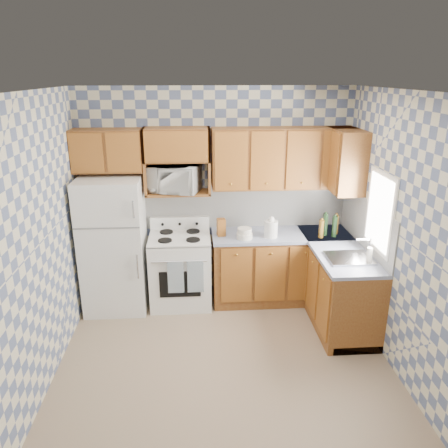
# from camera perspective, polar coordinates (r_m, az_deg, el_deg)

# --- Properties ---
(floor) EXTENTS (3.40, 3.40, 0.00)m
(floor) POSITION_cam_1_polar(r_m,az_deg,el_deg) (4.77, 0.02, -17.40)
(floor) COLOR #8E765C
(floor) RESTS_ON ground
(back_wall) EXTENTS (3.40, 0.02, 2.70)m
(back_wall) POSITION_cam_1_polar(r_m,az_deg,el_deg) (5.63, -1.11, 3.79)
(back_wall) COLOR slate
(back_wall) RESTS_ON ground
(right_wall) EXTENTS (0.02, 3.20, 2.70)m
(right_wall) POSITION_cam_1_polar(r_m,az_deg,el_deg) (4.55, 21.91, -1.44)
(right_wall) COLOR slate
(right_wall) RESTS_ON ground
(backsplash_back) EXTENTS (2.60, 0.02, 0.56)m
(backsplash_back) POSITION_cam_1_polar(r_m,az_deg,el_deg) (5.70, 2.93, 2.38)
(backsplash_back) COLOR white
(backsplash_back) RESTS_ON back_wall
(backsplash_right) EXTENTS (0.02, 1.60, 0.56)m
(backsplash_right) POSITION_cam_1_polar(r_m,az_deg,el_deg) (5.28, 18.00, 0.07)
(backsplash_right) COLOR white
(backsplash_right) RESTS_ON right_wall
(refrigerator) EXTENTS (0.75, 0.70, 1.68)m
(refrigerator) POSITION_cam_1_polar(r_m,az_deg,el_deg) (5.55, -14.17, -2.62)
(refrigerator) COLOR silver
(refrigerator) RESTS_ON floor
(stove_body) EXTENTS (0.76, 0.65, 0.90)m
(stove_body) POSITION_cam_1_polar(r_m,az_deg,el_deg) (5.64, -5.68, -6.06)
(stove_body) COLOR silver
(stove_body) RESTS_ON floor
(cooktop) EXTENTS (0.76, 0.65, 0.02)m
(cooktop) POSITION_cam_1_polar(r_m,az_deg,el_deg) (5.46, -5.84, -1.74)
(cooktop) COLOR silver
(cooktop) RESTS_ON stove_body
(backguard) EXTENTS (0.76, 0.08, 0.17)m
(backguard) POSITION_cam_1_polar(r_m,az_deg,el_deg) (5.68, -5.79, 0.15)
(backguard) COLOR silver
(backguard) RESTS_ON cooktop
(dish_towel_left) EXTENTS (0.19, 0.02, 0.41)m
(dish_towel_left) POSITION_cam_1_polar(r_m,az_deg,el_deg) (5.29, -6.32, -6.92)
(dish_towel_left) COLOR navy
(dish_towel_left) RESTS_ON stove_body
(dish_towel_right) EXTENTS (0.19, 0.02, 0.41)m
(dish_towel_right) POSITION_cam_1_polar(r_m,az_deg,el_deg) (5.29, -3.76, -6.87)
(dish_towel_right) COLOR navy
(dish_towel_right) RESTS_ON stove_body
(base_cabinets_back) EXTENTS (1.75, 0.60, 0.88)m
(base_cabinets_back) POSITION_cam_1_polar(r_m,az_deg,el_deg) (5.76, 7.37, -5.65)
(base_cabinets_back) COLOR #632F15
(base_cabinets_back) RESTS_ON floor
(base_cabinets_right) EXTENTS (0.60, 1.60, 0.88)m
(base_cabinets_right) POSITION_cam_1_polar(r_m,az_deg,el_deg) (5.47, 14.34, -7.54)
(base_cabinets_right) COLOR #632F15
(base_cabinets_right) RESTS_ON floor
(countertop_back) EXTENTS (1.77, 0.63, 0.04)m
(countertop_back) POSITION_cam_1_polar(r_m,az_deg,el_deg) (5.58, 7.57, -1.38)
(countertop_back) COLOR slate
(countertop_back) RESTS_ON base_cabinets_back
(countertop_right) EXTENTS (0.63, 1.60, 0.04)m
(countertop_right) POSITION_cam_1_polar(r_m,az_deg,el_deg) (5.28, 14.70, -3.08)
(countertop_right) COLOR slate
(countertop_right) RESTS_ON base_cabinets_right
(upper_cabinets_back) EXTENTS (1.75, 0.33, 0.74)m
(upper_cabinets_back) POSITION_cam_1_polar(r_m,az_deg,el_deg) (5.46, 7.72, 8.52)
(upper_cabinets_back) COLOR #632F15
(upper_cabinets_back) RESTS_ON back_wall
(upper_cabinets_fridge) EXTENTS (0.82, 0.33, 0.50)m
(upper_cabinets_fridge) POSITION_cam_1_polar(r_m,az_deg,el_deg) (5.43, -14.97, 9.27)
(upper_cabinets_fridge) COLOR #632F15
(upper_cabinets_fridge) RESTS_ON back_wall
(upper_cabinets_right) EXTENTS (0.33, 0.70, 0.74)m
(upper_cabinets_right) POSITION_cam_1_polar(r_m,az_deg,el_deg) (5.47, 15.48, 8.03)
(upper_cabinets_right) COLOR #632F15
(upper_cabinets_right) RESTS_ON right_wall
(microwave_shelf) EXTENTS (0.80, 0.33, 0.03)m
(microwave_shelf) POSITION_cam_1_polar(r_m,az_deg,el_deg) (5.45, -5.98, 4.08)
(microwave_shelf) COLOR #632F15
(microwave_shelf) RESTS_ON back_wall
(microwave) EXTENTS (0.68, 0.55, 0.33)m
(microwave) POSITION_cam_1_polar(r_m,az_deg,el_deg) (5.41, -6.47, 5.92)
(microwave) COLOR silver
(microwave) RESTS_ON microwave_shelf
(sink) EXTENTS (0.48, 0.40, 0.03)m
(sink) POSITION_cam_1_polar(r_m,az_deg,el_deg) (4.97, 16.01, -4.32)
(sink) COLOR #B7B7BC
(sink) RESTS_ON countertop_right
(window) EXTENTS (0.02, 0.66, 0.86)m
(window) POSITION_cam_1_polar(r_m,az_deg,el_deg) (4.90, 19.71, 1.49)
(window) COLOR white
(window) RESTS_ON right_wall
(bottle_0) EXTENTS (0.06, 0.06, 0.28)m
(bottle_0) POSITION_cam_1_polar(r_m,az_deg,el_deg) (5.56, 13.07, -0.06)
(bottle_0) COLOR black
(bottle_0) RESTS_ON countertop_back
(bottle_1) EXTENTS (0.06, 0.06, 0.26)m
(bottle_1) POSITION_cam_1_polar(r_m,az_deg,el_deg) (5.54, 14.23, -0.33)
(bottle_1) COLOR black
(bottle_1) RESTS_ON countertop_back
(bottle_2) EXTENTS (0.06, 0.06, 0.24)m
(bottle_2) POSITION_cam_1_polar(r_m,az_deg,el_deg) (5.65, 14.40, -0.07)
(bottle_2) COLOR brown
(bottle_2) RESTS_ON countertop_back
(bottle_3) EXTENTS (0.06, 0.06, 0.22)m
(bottle_3) POSITION_cam_1_polar(r_m,az_deg,el_deg) (5.48, 12.58, -0.63)
(bottle_3) COLOR brown
(bottle_3) RESTS_ON countertop_back
(knife_block) EXTENTS (0.11, 0.11, 0.22)m
(knife_block) POSITION_cam_1_polar(r_m,az_deg,el_deg) (5.41, -0.37, -0.42)
(knife_block) COLOR brown
(knife_block) RESTS_ON countertop_back
(electric_kettle) EXTENTS (0.16, 0.16, 0.21)m
(electric_kettle) POSITION_cam_1_polar(r_m,az_deg,el_deg) (5.39, 6.16, -0.66)
(electric_kettle) COLOR silver
(electric_kettle) RESTS_ON countertop_back
(food_containers) EXTENTS (0.20, 0.20, 0.13)m
(food_containers) POSITION_cam_1_polar(r_m,az_deg,el_deg) (5.34, 2.70, -1.22)
(food_containers) COLOR silver
(food_containers) RESTS_ON countertop_back
(soap_bottle) EXTENTS (0.06, 0.06, 0.17)m
(soap_bottle) POSITION_cam_1_polar(r_m,az_deg,el_deg) (4.91, 18.45, -3.87)
(soap_bottle) COLOR silver
(soap_bottle) RESTS_ON countertop_right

